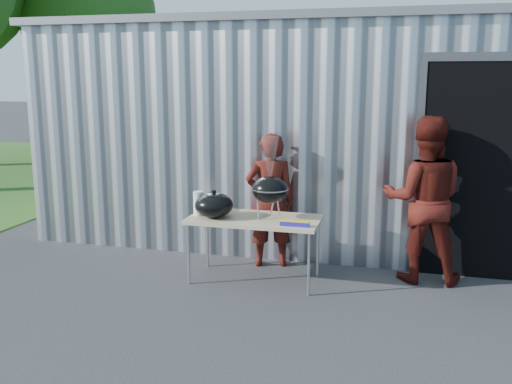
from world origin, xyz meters
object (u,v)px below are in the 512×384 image
(folding_table, at_px, (254,221))
(kettle_grill, at_px, (270,182))
(person_cook, at_px, (270,200))
(person_bystander, at_px, (424,200))

(folding_table, distance_m, kettle_grill, 0.50)
(folding_table, xyz_separation_m, person_cook, (0.05, 0.58, 0.12))
(kettle_grill, xyz_separation_m, person_cook, (-0.13, 0.56, -0.34))
(folding_table, height_order, kettle_grill, kettle_grill)
(folding_table, xyz_separation_m, kettle_grill, (0.18, 0.02, 0.46))
(kettle_grill, xyz_separation_m, person_bystander, (1.68, 0.51, -0.22))
(person_bystander, bearing_deg, folding_table, 13.14)
(kettle_grill, bearing_deg, folding_table, -175.02)
(folding_table, height_order, person_cook, person_cook)
(person_bystander, bearing_deg, person_cook, -4.25)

